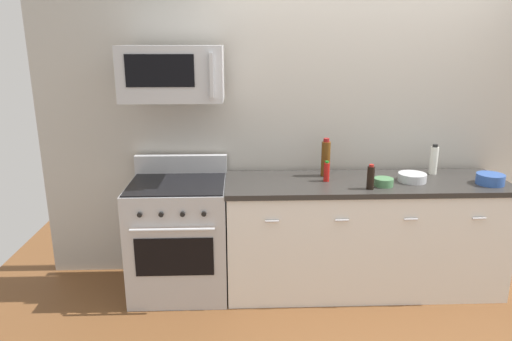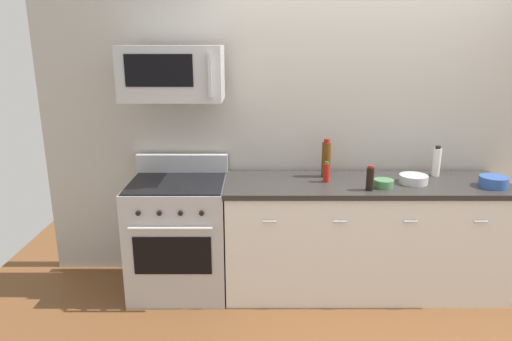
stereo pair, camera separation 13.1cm
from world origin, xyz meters
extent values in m
plane|color=brown|center=(0.00, 0.00, 0.00)|extent=(6.37, 6.37, 0.00)
cube|color=#B7B2A8|center=(0.00, 0.41, 1.35)|extent=(5.31, 0.10, 2.70)
cube|color=white|center=(0.00, 0.00, 0.44)|extent=(2.19, 0.62, 0.88)
cube|color=#2D2B28|center=(0.00, 0.00, 0.90)|extent=(2.22, 0.65, 0.04)
cube|color=black|center=(0.00, -0.28, 0.05)|extent=(2.19, 0.02, 0.10)
cylinder|color=silver|center=(-0.76, -0.32, 0.72)|extent=(0.10, 0.02, 0.02)
cylinder|color=silver|center=(-0.25, -0.32, 0.72)|extent=(0.10, 0.02, 0.02)
cylinder|color=silver|center=(0.25, -0.32, 0.72)|extent=(0.10, 0.02, 0.02)
cylinder|color=silver|center=(0.76, -0.32, 0.72)|extent=(0.10, 0.02, 0.02)
cube|color=#B7BABF|center=(-1.48, 0.00, 0.46)|extent=(0.76, 0.64, 0.91)
cube|color=black|center=(-1.48, -0.32, 0.45)|extent=(0.58, 0.01, 0.30)
cylinder|color=#B7BABF|center=(-1.48, -0.35, 0.68)|extent=(0.61, 0.02, 0.02)
cube|color=#B7BABF|center=(-1.48, 0.29, 0.99)|extent=(0.76, 0.06, 0.16)
cube|color=black|center=(-1.48, 0.00, 0.92)|extent=(0.73, 0.61, 0.01)
cylinder|color=black|center=(-1.71, -0.33, 0.79)|extent=(0.04, 0.02, 0.04)
cylinder|color=black|center=(-1.56, -0.33, 0.79)|extent=(0.04, 0.02, 0.04)
cylinder|color=black|center=(-1.41, -0.33, 0.79)|extent=(0.04, 0.02, 0.04)
cylinder|color=black|center=(-1.25, -0.33, 0.79)|extent=(0.04, 0.02, 0.04)
cube|color=#B7BABF|center=(-1.48, 0.05, 1.75)|extent=(0.74, 0.40, 0.40)
cube|color=black|center=(-1.54, -0.15, 1.78)|extent=(0.48, 0.01, 0.22)
cube|color=#B7BABF|center=(-1.18, -0.17, 1.75)|extent=(0.02, 0.04, 0.30)
cylinder|color=#59330F|center=(-0.30, 0.15, 1.06)|extent=(0.07, 0.07, 0.28)
cylinder|color=maroon|center=(-0.30, 0.15, 1.22)|extent=(0.05, 0.05, 0.03)
cylinder|color=black|center=(-0.03, -0.20, 1.01)|extent=(0.06, 0.06, 0.17)
cylinder|color=maroon|center=(-0.03, -0.20, 1.10)|extent=(0.04, 0.04, 0.02)
cylinder|color=#B21914|center=(-0.32, 0.01, 0.99)|extent=(0.05, 0.05, 0.15)
cylinder|color=#19721E|center=(-0.32, 0.01, 1.08)|extent=(0.03, 0.03, 0.01)
cylinder|color=silver|center=(0.60, 0.18, 1.03)|extent=(0.06, 0.06, 0.23)
cylinder|color=black|center=(0.60, 0.18, 1.16)|extent=(0.04, 0.04, 0.02)
cylinder|color=#2D519E|center=(0.93, -0.12, 0.96)|extent=(0.21, 0.21, 0.08)
torus|color=#2D519E|center=(0.93, -0.12, 1.00)|extent=(0.21, 0.21, 0.01)
cylinder|color=#2D519E|center=(0.93, -0.12, 0.93)|extent=(0.11, 0.11, 0.01)
cylinder|color=#B2B5BA|center=(0.35, -0.02, 0.95)|extent=(0.22, 0.22, 0.07)
torus|color=#B2B5BA|center=(0.35, -0.02, 0.98)|extent=(0.22, 0.22, 0.01)
cylinder|color=#B2B5BA|center=(0.35, -0.02, 0.92)|extent=(0.12, 0.12, 0.01)
cylinder|color=#477A4C|center=(0.10, -0.13, 0.95)|extent=(0.15, 0.15, 0.06)
torus|color=#477A4C|center=(0.10, -0.13, 0.98)|extent=(0.15, 0.15, 0.01)
cylinder|color=#477A4C|center=(0.10, -0.13, 0.92)|extent=(0.08, 0.08, 0.01)
camera|label=1|loc=(-1.00, -3.41, 1.98)|focal=32.16mm
camera|label=2|loc=(-0.86, -3.41, 1.98)|focal=32.16mm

